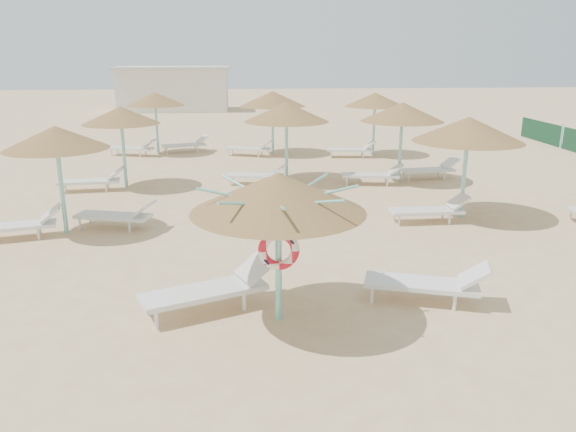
{
  "coord_description": "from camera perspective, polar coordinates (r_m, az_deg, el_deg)",
  "views": [
    {
      "loc": [
        -0.76,
        -8.97,
        4.36
      ],
      "look_at": [
        0.05,
        1.37,
        1.3
      ],
      "focal_mm": 35.0,
      "sensor_mm": 36.0,
      "label": 1
    }
  ],
  "objects": [
    {
      "name": "ground",
      "position": [
        10.0,
        0.35,
        -9.4
      ],
      "size": [
        120.0,
        120.0,
        0.0
      ],
      "primitive_type": "plane",
      "color": "#DBBB85",
      "rests_on": "ground"
    },
    {
      "name": "service_hut",
      "position": [
        44.37,
        -11.5,
        12.59
      ],
      "size": [
        8.4,
        4.4,
        3.25
      ],
      "color": "silver",
      "rests_on": "ground"
    },
    {
      "name": "main_palapa",
      "position": [
        8.86,
        -1.0,
        2.27
      ],
      "size": [
        2.82,
        2.82,
        2.53
      ],
      "color": "#7AD3CB",
      "rests_on": "ground"
    },
    {
      "name": "lounger_main_b",
      "position": [
        10.42,
        14.19,
        -6.58
      ],
      "size": [
        2.25,
        1.25,
        0.78
      ],
      "rotation": [
        0.0,
        0.0,
        -0.3
      ],
      "color": "silver",
      "rests_on": "ground"
    },
    {
      "name": "palapa_field",
      "position": [
        19.3,
        2.23,
        10.3
      ],
      "size": [
        19.37,
        13.71,
        2.72
      ],
      "color": "#7AD3CB",
      "rests_on": "ground"
    },
    {
      "name": "lounger_main_a",
      "position": [
        9.9,
        -7.68,
        -7.26
      ],
      "size": [
        2.42,
        1.55,
        0.85
      ],
      "rotation": [
        0.0,
        0.0,
        0.4
      ],
      "color": "silver",
      "rests_on": "ground"
    }
  ]
}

